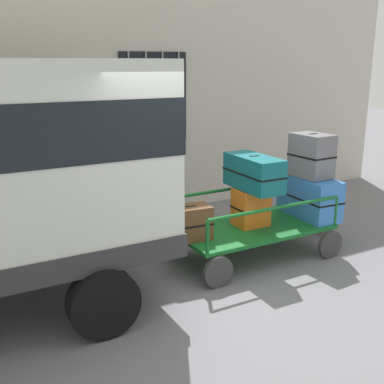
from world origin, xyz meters
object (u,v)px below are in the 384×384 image
Objects in this scene: suitcase_midleft_bottom at (251,207)px; backpack at (321,219)px; suitcase_center_bottom at (309,196)px; luggage_cart at (252,231)px; suitcase_left_bottom at (190,223)px; suitcase_midleft_middle at (254,173)px; suitcase_center_middle at (312,155)px.

suitcase_midleft_bottom is 1.18× the size of backpack.
suitcase_center_bottom is at bearing -4.33° from suitcase_midleft_bottom.
luggage_cart is at bearing 177.70° from suitcase_center_bottom.
suitcase_left_bottom is 0.98m from suitcase_midleft_bottom.
suitcase_midleft_bottom reaches higher than suitcase_left_bottom.
suitcase_left_bottom is at bearing 179.77° from suitcase_center_bottom.
suitcase_midleft_middle is 1.07m from suitcase_center_bottom.
luggage_cart is 1.37m from suitcase_center_middle.
suitcase_midleft_bottom is 1.57m from backpack.
suitcase_center_middle is 1.39× the size of backpack.
suitcase_midleft_middle is at bearing -90.00° from luggage_cart.
suitcase_midleft_middle is 0.92× the size of suitcase_center_bottom.
suitcase_midleft_middle reaches higher than backpack.
suitcase_center_bottom is 0.60m from suitcase_center_middle.
suitcase_center_middle reaches higher than suitcase_midleft_middle.
luggage_cart is 1.51m from backpack.
suitcase_center_bottom is (0.97, -0.07, 0.03)m from suitcase_midleft_bottom.
suitcase_midleft_middle is at bearing 178.36° from suitcase_center_middle.
suitcase_midleft_middle is 0.98m from suitcase_center_middle.
suitcase_left_bottom reaches higher than luggage_cart.
suitcase_left_bottom is at bearing -178.16° from luggage_cart.
backpack is (0.52, 0.24, -1.10)m from suitcase_center_middle.
luggage_cart is 4.02× the size of suitcase_left_bottom.
suitcase_left_bottom is 2.06m from suitcase_center_middle.
suitcase_center_middle is at bearing 0.06° from suitcase_left_bottom.
suitcase_midleft_bottom is 0.57× the size of suitcase_midleft_middle.
backpack is at bearing 8.25° from suitcase_midleft_middle.
suitcase_center_bottom is 0.77m from backpack.
suitcase_left_bottom is 2.51m from backpack.
suitcase_center_bottom is at bearing -2.30° from luggage_cart.
suitcase_midleft_middle is at bearing -171.75° from backpack.
suitcase_midleft_middle reaches higher than suitcase_midleft_bottom.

